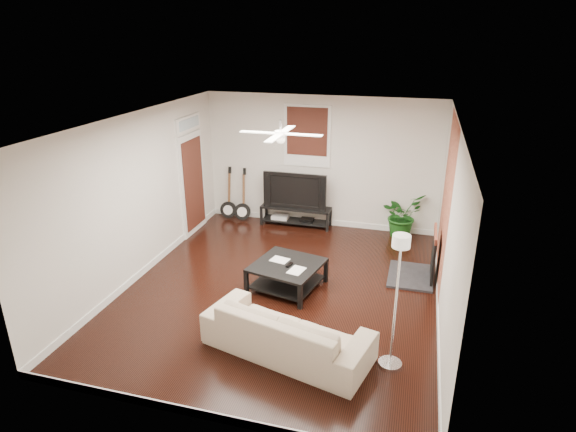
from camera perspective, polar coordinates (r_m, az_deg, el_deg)
name	(u,v)px	position (r m, az deg, el deg)	size (l,w,h in m)	color
room	(281,210)	(7.51, -0.82, 0.72)	(5.01, 6.01, 2.81)	black
brick_accent	(446,204)	(8.20, 18.18, 1.41)	(0.02, 2.20, 2.80)	#9A4431
fireplace	(422,254)	(8.54, 15.54, -4.35)	(0.80, 1.10, 0.92)	black
window_back	(307,136)	(10.20, 2.27, 9.41)	(1.00, 0.06, 1.30)	#34140E
door_left	(192,175)	(10.12, -11.26, 4.83)	(0.08, 1.00, 2.50)	white
tv_stand	(296,216)	(10.56, 0.93, 0.00)	(1.53, 0.41, 0.43)	black
tv	(296,189)	(10.38, 0.98, 3.18)	(1.37, 0.18, 0.79)	black
coffee_table	(287,276)	(8.05, -0.11, -7.06)	(1.04, 1.04, 0.44)	black
sofa	(287,331)	(6.51, -0.12, -13.44)	(2.23, 0.87, 0.65)	#BAAA8C
floor_lamp	(396,303)	(6.11, 12.61, -10.01)	(0.30, 0.30, 1.82)	silver
potted_plant	(402,215)	(10.22, 13.30, 0.13)	(0.82, 0.71, 0.91)	#185217
guitar_left	(228,194)	(10.88, -7.15, 2.64)	(0.37, 0.26, 1.20)	black
guitar_right	(242,195)	(10.73, -5.48, 2.44)	(0.37, 0.26, 1.20)	black
ceiling_fan	(281,134)	(7.18, -0.87, 9.72)	(1.24, 1.24, 0.32)	white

